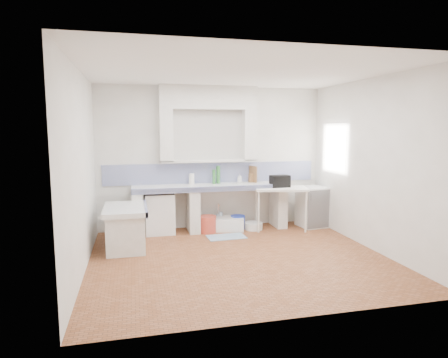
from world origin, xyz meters
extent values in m
plane|color=brown|center=(0.00, 0.00, 0.00)|extent=(4.50, 4.50, 0.00)
plane|color=white|center=(0.00, 0.00, 2.80)|extent=(4.50, 4.50, 0.00)
plane|color=white|center=(0.00, 2.00, 1.40)|extent=(4.50, 0.00, 4.50)
plane|color=white|center=(0.00, -2.00, 1.40)|extent=(4.50, 0.00, 4.50)
plane|color=white|center=(-2.25, 0.00, 1.40)|extent=(0.00, 4.50, 4.50)
plane|color=white|center=(2.25, 0.00, 1.40)|extent=(0.00, 4.50, 4.50)
cube|color=white|center=(-0.10, 1.88, 2.58)|extent=(1.90, 0.25, 0.45)
cube|color=#3B2412|center=(2.42, 1.20, 1.60)|extent=(0.35, 0.86, 1.06)
cube|color=white|center=(2.28, 1.20, 1.98)|extent=(0.01, 0.84, 0.24)
cube|color=white|center=(-0.10, 1.70, 0.86)|extent=(3.00, 0.60, 0.08)
cube|color=navy|center=(-0.10, 1.42, 0.86)|extent=(3.00, 0.04, 0.10)
cube|color=white|center=(-1.50, 1.70, 0.41)|extent=(0.20, 0.55, 0.82)
cube|color=white|center=(-0.45, 1.70, 0.41)|extent=(0.20, 0.55, 0.82)
cube|color=white|center=(1.30, 1.70, 0.41)|extent=(0.20, 0.55, 0.82)
cube|color=white|center=(-1.70, 0.90, 0.66)|extent=(0.70, 1.10, 0.08)
cube|color=white|center=(-1.70, 0.90, 0.31)|extent=(0.60, 1.00, 0.62)
cube|color=navy|center=(-1.37, 0.90, 0.66)|extent=(0.04, 1.10, 0.10)
cube|color=navy|center=(0.00, 1.99, 1.10)|extent=(4.27, 0.03, 0.40)
cube|color=white|center=(-1.09, 1.72, 0.38)|extent=(0.55, 0.53, 0.77)
cube|color=white|center=(0.09, 1.70, 0.11)|extent=(1.00, 0.68, 0.22)
cube|color=white|center=(1.25, 1.45, 0.42)|extent=(1.11, 0.77, 0.04)
cube|color=white|center=(1.98, 1.52, 0.41)|extent=(0.59, 0.59, 0.81)
cylinder|color=#C7422F|center=(-0.20, 1.55, 0.16)|extent=(0.43, 0.43, 0.32)
cylinder|color=orange|center=(0.23, 1.62, 0.12)|extent=(0.30, 0.30, 0.24)
cylinder|color=#1C36C3|center=(0.44, 1.68, 0.13)|extent=(0.36, 0.36, 0.27)
cylinder|color=white|center=(0.73, 1.56, 0.07)|extent=(0.41, 0.41, 0.14)
cylinder|color=silver|center=(0.07, 1.85, 0.14)|extent=(0.09, 0.09, 0.27)
cylinder|color=silver|center=(0.12, 1.82, 0.16)|extent=(0.10, 0.10, 0.32)
cube|color=black|center=(1.24, 1.49, 0.96)|extent=(0.38, 0.23, 0.24)
cylinder|color=#317634|center=(-0.01, 1.81, 1.04)|extent=(0.08, 0.08, 0.28)
cylinder|color=#317634|center=(0.08, 1.85, 1.07)|extent=(0.10, 0.10, 0.35)
cube|color=olive|center=(0.77, 1.85, 0.99)|extent=(0.10, 0.09, 0.18)
cube|color=olive|center=(0.80, 1.85, 1.07)|extent=(0.11, 0.23, 0.33)
cylinder|color=white|center=(-0.45, 1.85, 1.01)|extent=(0.13, 0.13, 0.21)
imported|color=white|center=(0.52, 1.85, 0.99)|extent=(0.10, 0.10, 0.18)
cube|color=#376390|center=(0.08, 1.14, 0.01)|extent=(0.72, 0.44, 0.01)
camera|label=1|loc=(-1.55, -5.56, 1.99)|focal=30.98mm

